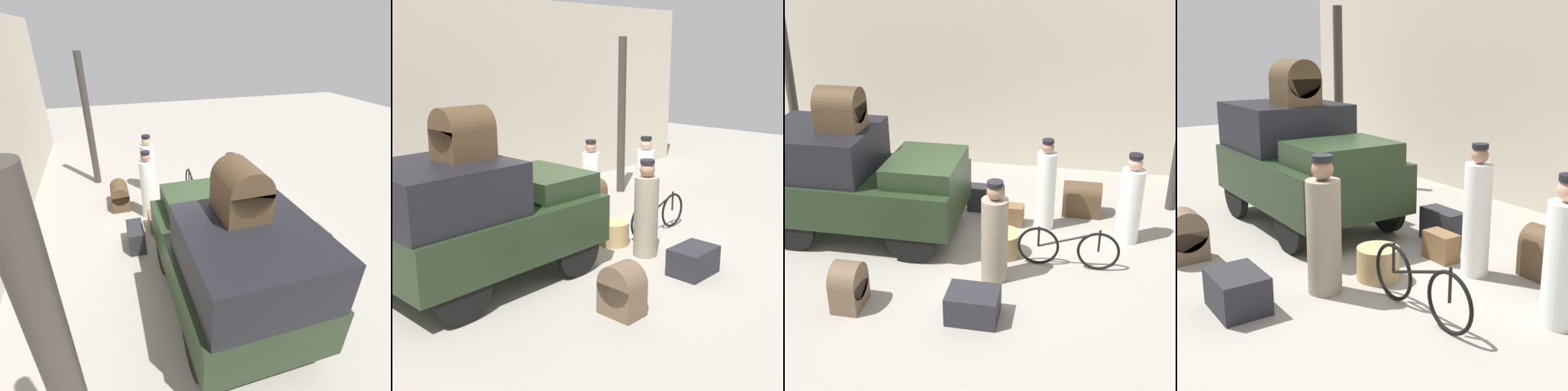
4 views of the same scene
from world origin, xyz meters
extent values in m
plane|color=gray|center=(0.00, 0.00, 0.00)|extent=(30.00, 30.00, 0.00)
cube|color=beige|center=(0.00, 4.08, 2.25)|extent=(16.00, 0.15, 4.50)
cylinder|color=#38332D|center=(3.61, 2.30, 1.83)|extent=(0.19, 0.19, 3.67)
cylinder|color=black|center=(-0.81, 1.16, 0.42)|extent=(0.83, 0.12, 0.83)
cylinder|color=black|center=(-0.81, -0.54, 0.42)|extent=(0.83, 0.12, 0.83)
cylinder|color=black|center=(-2.89, 1.16, 0.42)|extent=(0.83, 0.12, 0.83)
cylinder|color=black|center=(-2.89, -0.54, 0.42)|extent=(0.83, 0.12, 0.83)
cube|color=black|center=(-1.85, 0.31, 0.81)|extent=(3.36, 1.86, 0.74)
cube|color=black|center=(-2.61, 0.31, 1.55)|extent=(1.85, 1.71, 0.75)
cube|color=black|center=(-0.76, 0.31, 1.35)|extent=(1.18, 1.45, 0.33)
torus|color=black|center=(2.18, -0.21, 0.34)|extent=(0.67, 0.04, 0.67)
torus|color=black|center=(1.23, -0.21, 0.34)|extent=(0.67, 0.04, 0.67)
cylinder|color=black|center=(1.71, -0.21, 0.50)|extent=(0.96, 0.04, 0.36)
cylinder|color=black|center=(1.23, -0.21, 0.51)|extent=(0.04, 0.04, 0.35)
cylinder|color=black|center=(2.18, -0.21, 0.53)|extent=(0.04, 0.04, 0.38)
cylinder|color=tan|center=(0.65, -0.02, 0.21)|extent=(0.54, 0.54, 0.41)
cylinder|color=white|center=(2.69, 0.86, 0.67)|extent=(0.39, 0.39, 1.33)
sphere|color=tan|center=(2.69, 0.86, 1.45)|extent=(0.24, 0.24, 0.24)
cylinder|color=black|center=(2.69, 0.86, 1.58)|extent=(0.23, 0.23, 0.07)
cylinder|color=gray|center=(0.60, -0.76, 0.68)|extent=(0.41, 0.41, 1.36)
sphere|color=#936B51|center=(0.60, -0.76, 1.49)|extent=(0.25, 0.25, 0.25)
cylinder|color=black|center=(0.60, -0.76, 1.62)|extent=(0.24, 0.24, 0.07)
cylinder|color=white|center=(1.23, 1.08, 0.72)|extent=(0.35, 0.35, 1.45)
sphere|color=#936B51|center=(1.23, 1.08, 1.55)|extent=(0.22, 0.22, 0.22)
cylinder|color=black|center=(1.23, 1.08, 1.66)|extent=(0.20, 0.20, 0.06)
cube|color=brown|center=(0.60, 1.06, 0.19)|extent=(0.49, 0.27, 0.39)
cube|color=#232328|center=(0.05, 1.56, 0.25)|extent=(0.69, 0.33, 0.49)
cube|color=brown|center=(-1.32, -1.84, 0.22)|extent=(0.40, 0.55, 0.44)
cylinder|color=brown|center=(-1.32, -1.84, 0.44)|extent=(0.40, 0.55, 0.55)
cube|color=#4C3823|center=(1.89, 1.75, 0.22)|extent=(0.72, 0.45, 0.43)
cylinder|color=#4C3823|center=(1.89, 1.75, 0.43)|extent=(0.72, 0.45, 0.45)
cube|color=#232328|center=(0.48, -1.79, 0.22)|extent=(0.72, 0.54, 0.43)
cube|color=#4C3823|center=(-2.19, 0.31, 2.14)|extent=(0.72, 0.60, 0.43)
cylinder|color=#4C3823|center=(-2.19, 0.31, 2.35)|extent=(0.72, 0.60, 0.60)
camera|label=1|loc=(-5.37, 1.89, 4.08)|focal=28.00mm
camera|label=2|loc=(-6.40, -6.00, 3.41)|focal=50.00mm
camera|label=3|loc=(1.74, -7.83, 4.81)|focal=50.00mm
camera|label=4|loc=(5.88, -3.65, 2.78)|focal=50.00mm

